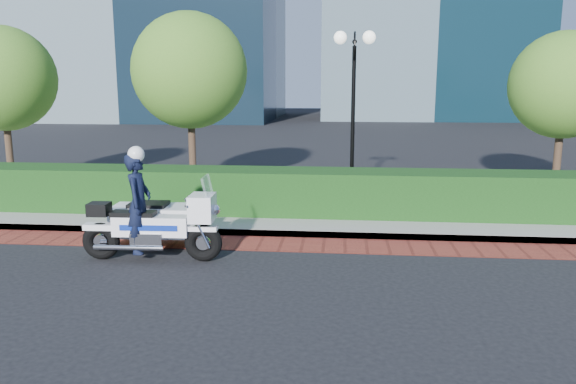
# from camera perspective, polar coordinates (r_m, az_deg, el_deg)

# --- Properties ---
(ground) EXTENTS (120.00, 120.00, 0.00)m
(ground) POSITION_cam_1_polar(r_m,az_deg,el_deg) (9.60, 0.82, -7.93)
(ground) COLOR black
(ground) RESTS_ON ground
(brick_strip) EXTENTS (60.00, 1.00, 0.01)m
(brick_strip) POSITION_cam_1_polar(r_m,az_deg,el_deg) (11.02, 1.46, -5.37)
(brick_strip) COLOR maroon
(brick_strip) RESTS_ON ground
(sidewalk) EXTENTS (60.00, 8.00, 0.15)m
(sidewalk) POSITION_cam_1_polar(r_m,az_deg,el_deg) (15.37, 2.65, -0.37)
(sidewalk) COLOR gray
(sidewalk) RESTS_ON ground
(hedge_main) EXTENTS (18.00, 1.20, 1.00)m
(hedge_main) POSITION_cam_1_polar(r_m,az_deg,el_deg) (12.91, 2.13, 0.02)
(hedge_main) COLOR black
(hedge_main) RESTS_ON sidewalk
(lamppost) EXTENTS (1.02, 0.70, 4.21)m
(lamppost) POSITION_cam_1_polar(r_m,az_deg,el_deg) (14.25, 6.67, 10.34)
(lamppost) COLOR black
(lamppost) RESTS_ON sidewalk
(tree_a) EXTENTS (3.00, 3.00, 4.58)m
(tree_a) POSITION_cam_1_polar(r_m,az_deg,el_deg) (18.34, -27.03, 10.21)
(tree_a) COLOR #332319
(tree_a) RESTS_ON sidewalk
(tree_b) EXTENTS (3.20, 3.20, 4.89)m
(tree_b) POSITION_cam_1_polar(r_m,az_deg,el_deg) (16.11, -9.96, 12.02)
(tree_b) COLOR #332319
(tree_b) RESTS_ON sidewalk
(tree_c) EXTENTS (2.80, 2.80, 4.30)m
(tree_c) POSITION_cam_1_polar(r_m,az_deg,el_deg) (16.58, 26.25, 9.70)
(tree_c) COLOR #332319
(tree_c) RESTS_ON sidewalk
(police_motorcycle) EXTENTS (2.53, 1.78, 2.05)m
(police_motorcycle) POSITION_cam_1_polar(r_m,az_deg,el_deg) (10.57, -13.71, -2.50)
(police_motorcycle) COLOR black
(police_motorcycle) RESTS_ON ground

